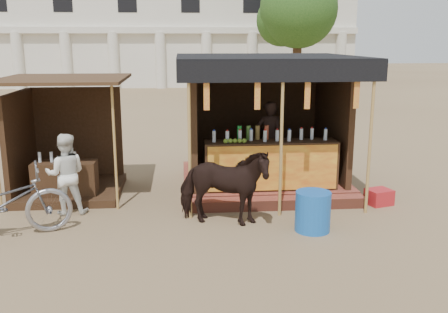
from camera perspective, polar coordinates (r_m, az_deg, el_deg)
name	(u,v)px	position (r m, az deg, el deg)	size (l,w,h in m)	color
ground	(233,253)	(7.55, 1.07, -10.94)	(120.00, 120.00, 0.00)	#846B4C
main_stall	(264,140)	(10.56, 4.62, 1.86)	(3.60, 3.61, 2.78)	brown
secondary_stall	(61,153)	(10.62, -18.09, 0.36)	(2.40, 2.40, 2.38)	#3B2315
cow	(223,187)	(8.41, -0.07, -3.48)	(0.73, 1.60, 1.35)	black
motorbike	(0,203)	(8.65, -24.23, -4.91)	(0.76, 2.19, 1.15)	#92929A
bystander	(66,174)	(9.40, -17.63, -1.93)	(0.72, 0.56, 1.48)	white
blue_barrel	(313,211)	(8.39, 10.12, -6.20)	(0.58, 0.58, 0.67)	blue
red_crate	(379,197)	(10.06, 17.29, -4.43)	(0.45, 0.38, 0.30)	#AD1C21
cooler	(311,186)	(10.20, 9.92, -3.29)	(0.68, 0.50, 0.46)	#186F41
background_building	(161,27)	(36.83, -7.16, 14.46)	(26.00, 7.45, 8.18)	silver
tree	(295,12)	(29.77, 8.06, 16.02)	(4.50, 4.40, 7.00)	#382314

